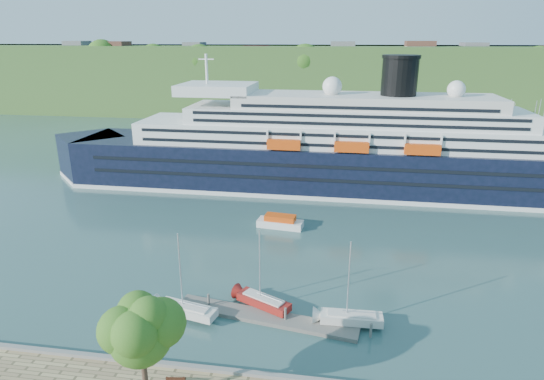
{
  "coord_description": "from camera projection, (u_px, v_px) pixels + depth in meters",
  "views": [
    {
      "loc": [
        11.02,
        -29.6,
        26.93
      ],
      "look_at": [
        1.76,
        30.0,
        6.6
      ],
      "focal_mm": 30.0,
      "sensor_mm": 36.0,
      "label": 1
    }
  ],
  "objects": [
    {
      "name": "tender_launch",
      "position": [
        280.0,
        221.0,
        67.56
      ],
      "size": [
        7.07,
        3.14,
        1.89
      ],
      "primitive_type": null,
      "rotation": [
        0.0,
        0.0,
        -0.12
      ],
      "color": "#DA440C",
      "rests_on": "ground"
    },
    {
      "name": "cruise_ship",
      "position": [
        331.0,
        124.0,
        81.73
      ],
      "size": [
        107.89,
        16.0,
        24.22
      ],
      "primitive_type": null,
      "rotation": [
        0.0,
        0.0,
        -0.0
      ],
      "color": "black",
      "rests_on": "ground"
    },
    {
      "name": "sailboat_white_near",
      "position": [
        185.0,
        279.0,
        44.53
      ],
      "size": [
        7.06,
        3.34,
        8.8
      ],
      "primitive_type": null,
      "rotation": [
        0.0,
        0.0,
        -0.22
      ],
      "color": "silver",
      "rests_on": "ground"
    },
    {
      "name": "promenade_tree",
      "position": [
        142.0,
        349.0,
        32.16
      ],
      "size": [
        6.03,
        6.03,
        9.99
      ],
      "primitive_type": null,
      "color": "#285B18",
      "rests_on": "promenade"
    },
    {
      "name": "park_bench",
      "position": [
        176.0,
        379.0,
        35.57
      ],
      "size": [
        1.62,
        0.84,
        1.0
      ],
      "primitive_type": null,
      "rotation": [
        0.0,
        0.0,
        0.14
      ],
      "color": "#452213",
      "rests_on": "promenade"
    },
    {
      "name": "floating_pontoon",
      "position": [
        265.0,
        317.0,
        45.67
      ],
      "size": [
        18.87,
        5.24,
        0.42
      ],
      "primitive_type": null,
      "rotation": [
        0.0,
        0.0,
        -0.16
      ],
      "color": "slate",
      "rests_on": "ground"
    },
    {
      "name": "quay_coping",
      "position": [
        195.0,
        367.0,
        37.36
      ],
      "size": [
        220.0,
        0.5,
        0.3
      ],
      "primitive_type": "cube",
      "color": "slate",
      "rests_on": "promenade"
    },
    {
      "name": "far_hillside",
      "position": [
        314.0,
        79.0,
        169.86
      ],
      "size": [
        400.0,
        50.0,
        24.0
      ],
      "primitive_type": "cube",
      "color": "#355723",
      "rests_on": "ground"
    },
    {
      "name": "sailboat_red",
      "position": [
        263.0,
        273.0,
        46.07
      ],
      "size": [
        6.69,
        4.52,
        8.47
      ],
      "primitive_type": null,
      "rotation": [
        0.0,
        0.0,
        -0.46
      ],
      "color": "maroon",
      "rests_on": "ground"
    },
    {
      "name": "sailboat_white_far",
      "position": [
        353.0,
        287.0,
        43.27
      ],
      "size": [
        6.74,
        2.03,
        8.65
      ],
      "primitive_type": null,
      "rotation": [
        0.0,
        0.0,
        0.03
      ],
      "color": "silver",
      "rests_on": "ground"
    },
    {
      "name": "ground",
      "position": [
        196.0,
        377.0,
        37.92
      ],
      "size": [
        400.0,
        400.0,
        0.0
      ],
      "primitive_type": "plane",
      "color": "#2B4C4B",
      "rests_on": "ground"
    }
  ]
}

